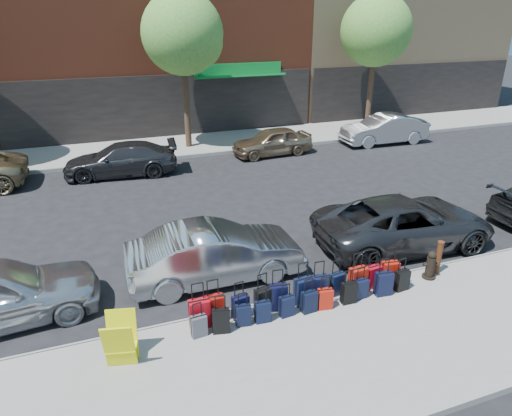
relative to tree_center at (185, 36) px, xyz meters
name	(u,v)px	position (x,y,z in m)	size (l,w,h in m)	color
ground	(237,226)	(-0.64, -9.50, -5.41)	(120.00, 120.00, 0.00)	black
sidewalk_near	(336,352)	(-0.64, -16.00, -5.34)	(60.00, 4.00, 0.15)	gray
sidewalk_far	(177,146)	(-0.64, 0.50, -5.34)	(60.00, 4.00, 0.15)	gray
curb_near	(295,298)	(-0.64, -13.98, -5.34)	(60.00, 0.08, 0.15)	gray
curb_far	(186,157)	(-0.64, -1.52, -5.34)	(60.00, 0.08, 0.15)	gray
tree_center	(185,36)	(0.00, 0.00, 0.00)	(3.80, 3.80, 7.27)	black
tree_right	(378,32)	(10.50, 0.00, 0.00)	(3.80, 3.80, 7.27)	black
suitcase_front_0	(200,314)	(-3.07, -14.32, -4.93)	(0.45, 0.25, 1.07)	#A80A14
suitcase_front_1	(214,309)	(-2.72, -14.26, -4.94)	(0.43, 0.24, 1.04)	maroon
suitcase_front_2	(240,307)	(-2.14, -14.32, -4.98)	(0.40, 0.26, 0.89)	black
suitcase_front_3	(264,300)	(-1.57, -14.30, -4.96)	(0.44, 0.29, 0.97)	black
suitcase_front_4	(278,297)	(-1.22, -14.30, -4.95)	(0.44, 0.29, 1.00)	black
suitcase_front_5	(304,291)	(-0.57, -14.31, -4.93)	(0.46, 0.29, 1.06)	black
suitcase_front_6	(319,288)	(-0.17, -14.30, -4.95)	(0.43, 0.26, 1.00)	black
suitcase_front_7	(337,284)	(0.34, -14.25, -4.98)	(0.41, 0.27, 0.92)	black
suitcase_front_8	(358,280)	(0.87, -14.32, -4.94)	(0.45, 0.27, 1.04)	#A5170A
suitcase_front_9	(373,277)	(1.33, -14.28, -4.97)	(0.41, 0.25, 0.94)	maroon
suitcase_front_10	(390,273)	(1.80, -14.31, -4.95)	(0.44, 0.29, 1.00)	#A4160A
suitcase_back_0	(199,326)	(-3.16, -14.61, -5.02)	(0.35, 0.22, 0.79)	#434248
suitcase_back_1	(221,321)	(-2.68, -14.65, -4.99)	(0.40, 0.28, 0.87)	black
suitcase_back_2	(243,315)	(-2.16, -14.59, -5.02)	(0.35, 0.23, 0.79)	black
suitcase_back_3	(263,312)	(-1.72, -14.63, -5.01)	(0.35, 0.22, 0.81)	black
suitcase_back_4	(287,306)	(-1.14, -14.61, -5.02)	(0.35, 0.22, 0.79)	black
suitcase_back_5	(309,302)	(-0.60, -14.65, -5.00)	(0.36, 0.23, 0.84)	black
suitcase_back_6	(325,299)	(-0.20, -14.66, -5.01)	(0.36, 0.25, 0.80)	#B1190B
suitcase_back_7	(349,293)	(0.43, -14.65, -5.00)	(0.36, 0.22, 0.84)	black
suitcase_back_8	(361,289)	(0.80, -14.58, -5.01)	(0.35, 0.22, 0.80)	black
suitcase_back_9	(384,284)	(1.39, -14.65, -4.96)	(0.42, 0.27, 0.95)	black
suitcase_back_10	(402,280)	(1.93, -14.63, -5.00)	(0.37, 0.24, 0.85)	black
fire_hydrant	(430,266)	(2.95, -14.42, -4.91)	(0.39, 0.34, 0.76)	black
bollard	(439,257)	(3.28, -14.30, -4.79)	(0.17, 0.17, 0.92)	#38190C
display_rack	(121,341)	(-4.74, -14.87, -4.75)	(0.71, 0.75, 1.03)	yellow
car_near_1	(216,253)	(-2.14, -12.33, -4.67)	(1.58, 4.53, 1.49)	silver
car_near_2	(404,223)	(3.58, -12.46, -4.67)	(2.47, 5.36, 1.49)	#333335
car_far_1	(121,159)	(-3.71, -2.94, -4.73)	(1.91, 4.70, 1.36)	#313133
car_far_2	(272,141)	(3.45, -2.41, -4.75)	(1.57, 3.91, 1.33)	#937A5A
car_far_3	(384,129)	(9.77, -2.49, -4.65)	(1.60, 4.60, 1.51)	silver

